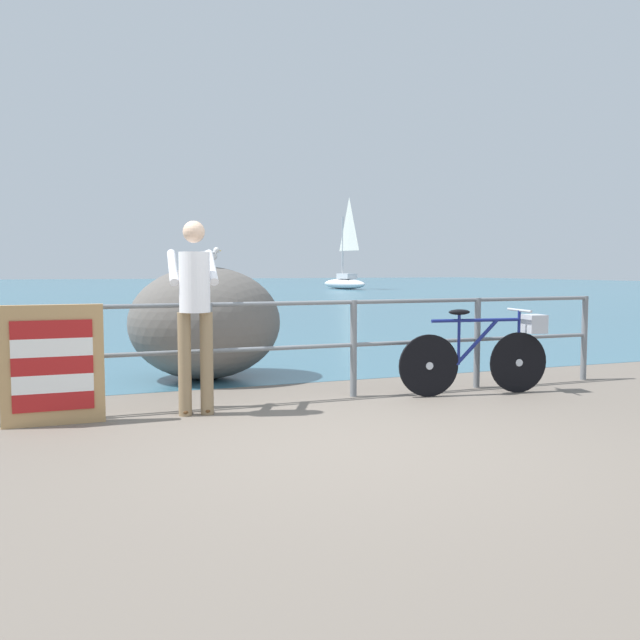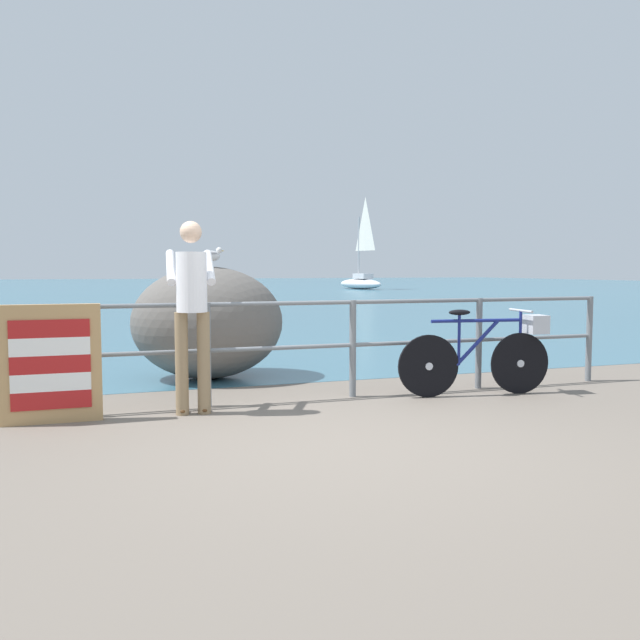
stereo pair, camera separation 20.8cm
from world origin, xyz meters
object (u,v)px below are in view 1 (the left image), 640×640
(bicycle, at_px, (487,351))
(sailboat, at_px, (345,279))
(folded_deckchair_stack, at_px, (53,365))
(breakwater_boulder_main, at_px, (205,323))
(seagull, at_px, (208,255))
(person_at_railing, at_px, (195,308))

(bicycle, distance_m, sailboat, 37.92)
(folded_deckchair_stack, height_order, sailboat, sailboat)
(breakwater_boulder_main, distance_m, seagull, 0.83)
(bicycle, relative_size, person_at_railing, 0.95)
(bicycle, relative_size, seagull, 5.00)
(breakwater_boulder_main, height_order, sailboat, sailboat)
(person_at_railing, xyz_separation_m, breakwater_boulder_main, (0.47, 1.97, -0.30))
(person_at_railing, bearing_deg, seagull, -9.57)
(folded_deckchair_stack, relative_size, breakwater_boulder_main, 0.56)
(folded_deckchair_stack, relative_size, seagull, 3.07)
(folded_deckchair_stack, distance_m, sailboat, 39.54)
(seagull, xyz_separation_m, sailboat, (15.85, 33.55, -0.81))
(breakwater_boulder_main, bearing_deg, sailboat, 64.62)
(bicycle, relative_size, sailboat, 0.27)
(folded_deckchair_stack, bearing_deg, breakwater_boulder_main, 49.06)
(person_at_railing, height_order, breakwater_boulder_main, person_at_railing)
(breakwater_boulder_main, bearing_deg, seagull, -66.05)
(bicycle, height_order, sailboat, sailboat)
(sailboat, bearing_deg, bicycle, 146.95)
(breakwater_boulder_main, bearing_deg, folded_deckchair_stack, -130.94)
(folded_deckchair_stack, distance_m, breakwater_boulder_main, 2.58)
(seagull, bearing_deg, person_at_railing, -126.16)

